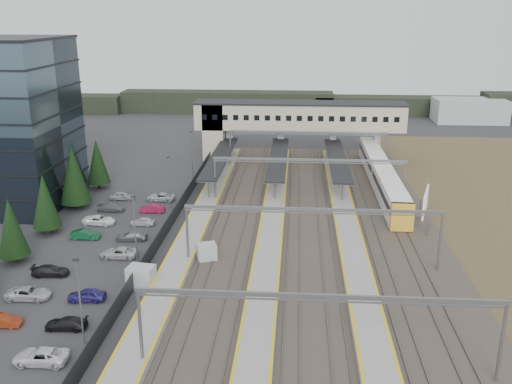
# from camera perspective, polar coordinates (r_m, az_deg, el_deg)

# --- Properties ---
(ground) EXTENTS (220.00, 220.00, 0.00)m
(ground) POSITION_cam_1_polar(r_m,az_deg,el_deg) (73.30, -4.07, -4.62)
(ground) COLOR #2B2B2D
(ground) RESTS_ON ground
(conifer_row) EXTENTS (4.42, 49.82, 9.50)m
(conifer_row) POSITION_cam_1_polar(r_m,az_deg,el_deg) (74.52, -21.58, -1.52)
(conifer_row) COLOR black
(conifer_row) RESTS_ON ground
(car_park) EXTENTS (10.54, 44.57, 1.29)m
(car_park) POSITION_cam_1_polar(r_m,az_deg,el_deg) (70.40, -15.71, -5.70)
(car_park) COLOR #A2A1A6
(car_park) RESTS_ON ground
(lampposts) EXTENTS (0.50, 53.25, 8.07)m
(lampposts) POSITION_cam_1_polar(r_m,az_deg,el_deg) (74.48, -10.11, -0.94)
(lampposts) COLOR slate
(lampposts) RESTS_ON ground
(fence) EXTENTS (0.08, 90.00, 2.00)m
(fence) POSITION_cam_1_polar(r_m,az_deg,el_deg) (78.67, -8.27, -2.41)
(fence) COLOR #26282B
(fence) RESTS_ON ground
(relay_cabin_near) EXTENTS (2.97, 2.36, 2.26)m
(relay_cabin_near) POSITION_cam_1_polar(r_m,az_deg,el_deg) (61.60, -11.42, -8.29)
(relay_cabin_near) COLOR #A4A7A9
(relay_cabin_near) RESTS_ON ground
(relay_cabin_far) EXTENTS (2.67, 2.45, 2.02)m
(relay_cabin_far) POSITION_cam_1_polar(r_m,az_deg,el_deg) (66.70, -4.96, -6.02)
(relay_cabin_far) COLOR #A4A7A9
(relay_cabin_far) RESTS_ON ground
(rail_corridor) EXTENTS (34.00, 90.00, 0.92)m
(rail_corridor) POSITION_cam_1_polar(r_m,az_deg,el_deg) (77.15, 3.35, -3.22)
(rail_corridor) COLOR #3E3630
(rail_corridor) RESTS_ON ground
(canopies) EXTENTS (23.10, 30.00, 3.28)m
(canopies) POSITION_cam_1_polar(r_m,az_deg,el_deg) (97.13, 2.23, 3.43)
(canopies) COLOR black
(canopies) RESTS_ON ground
(footbridge) EXTENTS (40.40, 6.40, 11.20)m
(footbridge) POSITION_cam_1_polar(r_m,az_deg,el_deg) (110.92, 2.90, 7.32)
(footbridge) COLOR #BAB296
(footbridge) RESTS_ON ground
(gantries) EXTENTS (28.40, 62.28, 7.17)m
(gantries) POSITION_cam_1_polar(r_m,az_deg,el_deg) (73.42, 5.48, 0.35)
(gantries) COLOR slate
(gantries) RESTS_ON ground
(train) EXTENTS (2.98, 41.42, 3.75)m
(train) POSITION_cam_1_polar(r_m,az_deg,el_deg) (95.42, 12.40, 1.65)
(train) COLOR white
(train) RESTS_ON ground
(billboard) EXTENTS (1.96, 6.11, 5.45)m
(billboard) POSITION_cam_1_polar(r_m,az_deg,el_deg) (77.94, 16.58, -1.08)
(billboard) COLOR slate
(billboard) RESTS_ON ground
(treeline_far) EXTENTS (170.00, 19.00, 7.00)m
(treeline_far) POSITION_cam_1_polar(r_m,az_deg,el_deg) (161.89, 9.09, 8.58)
(treeline_far) COLOR black
(treeline_far) RESTS_ON ground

